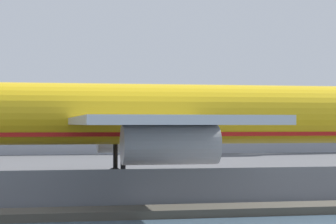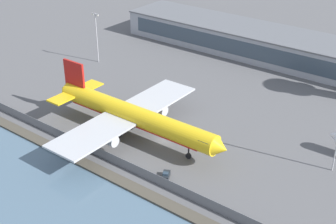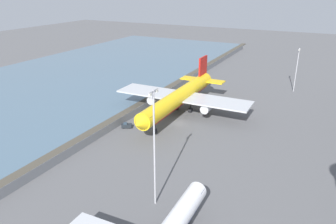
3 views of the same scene
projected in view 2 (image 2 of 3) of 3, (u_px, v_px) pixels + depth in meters
The scene contains 7 objects.
ground_plane at pixel (164, 140), 123.15m from camera, with size 500.00×500.00×0.00m, color #565659.
shoreline_seawall at pixel (110, 176), 108.69m from camera, with size 320.00×3.00×0.50m.
perimeter_fence at pixel (123, 163), 111.36m from camera, with size 280.00×0.10×2.53m.
cargo_jet_yellow at pixel (132, 115), 122.34m from camera, with size 56.13×47.87×16.25m.
baggage_tug at pixel (166, 175), 107.85m from camera, with size 2.89×3.58×1.80m.
terminal_building at pixel (261, 42), 175.60m from camera, with size 112.05×22.33×9.87m.
apron_light_mast_apron_east at pixel (97, 35), 166.93m from camera, with size 3.20×0.40×18.20m.
Camera 2 is at (64.92, -82.78, 64.47)m, focal length 50.00 mm.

